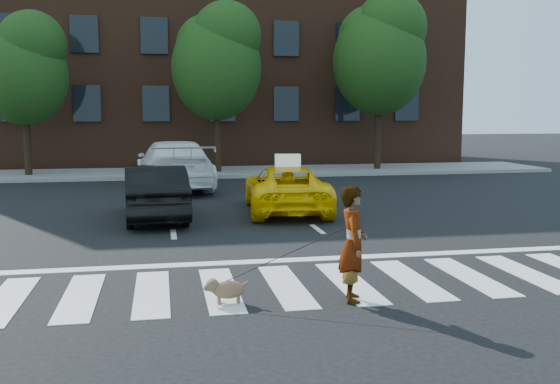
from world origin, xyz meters
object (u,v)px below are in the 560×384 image
Objects in this scene: black_sedan at (155,192)px; white_suv at (174,165)px; dog at (225,289)px; woman at (353,244)px; tree_mid at (217,57)px; tree_left at (24,65)px; taxi at (286,189)px; tree_right at (380,50)px.

white_suv is (0.60, 6.06, 0.16)m from black_sedan.
white_suv is at bearing -99.17° from black_sedan.
white_suv is at bearing 96.35° from dog.
dog is (-1.76, 0.20, -0.60)m from woman.
white_suv reaches higher than black_sedan.
tree_mid is 11.26× the size of dog.
tree_left is 0.92× the size of tree_mid.
tree_mid is 10.91m from taxi.
tree_mid is at bearing 89.66° from dog.
tree_right reaches higher than woman.
taxi is at bearing 77.27° from dog.
black_sedan is 0.71× the size of white_suv.
tree_mid reaches higher than taxi.
tree_right is (7.00, -0.00, 0.41)m from tree_mid.
tree_left is at bearing -68.23° from black_sedan.
tree_mid is at bearing -107.06° from black_sedan.
white_suv is (-1.93, -4.46, -4.02)m from tree_mid.
tree_mid reaches higher than black_sedan.
black_sedan is (-2.53, -10.52, -4.18)m from tree_mid.
tree_mid is 6.31m from white_suv.
black_sedan is (-9.53, -10.52, -4.59)m from tree_right.
tree_right reaches higher than taxi.
tree_left is 12.23m from black_sedan.
woman reaches higher than dog.
woman is at bearing -110.74° from tree_right.
tree_right is 14.92m from black_sedan.
tree_mid is (7.50, -0.00, 0.41)m from tree_left.
tree_mid is 1.62× the size of taxi.
tree_left is 1.14× the size of white_suv.
black_sedan is 2.51× the size of woman.
dog is at bearing 87.08° from white_suv.
dog is (-1.54, -17.69, -4.64)m from tree_mid.
tree_right is 12.63m from taxi.
tree_right is 1.89× the size of black_sedan.
taxi is at bearing -121.50° from tree_right.
woman is at bearing 107.01° from black_sedan.
tree_left is 4.02× the size of woman.
tree_mid reaches higher than dog.
woman is at bearing 90.49° from taxi.
black_sedan is (4.97, -10.52, -3.77)m from tree_left.
woman is (2.76, -7.37, 0.14)m from black_sedan.
tree_right is (14.50, -0.00, 0.82)m from tree_left.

